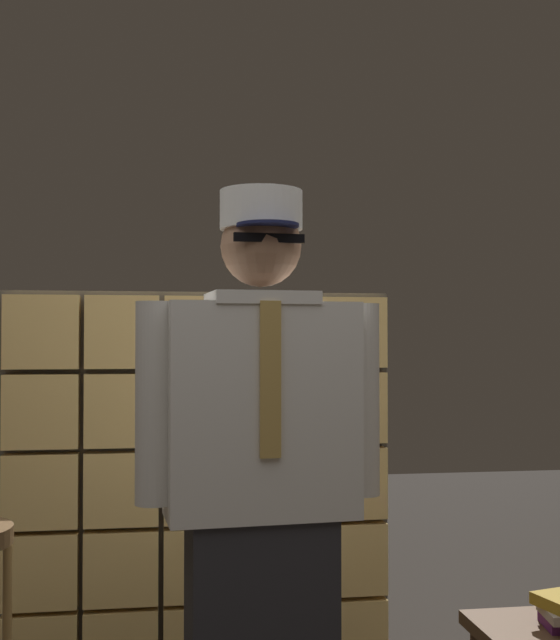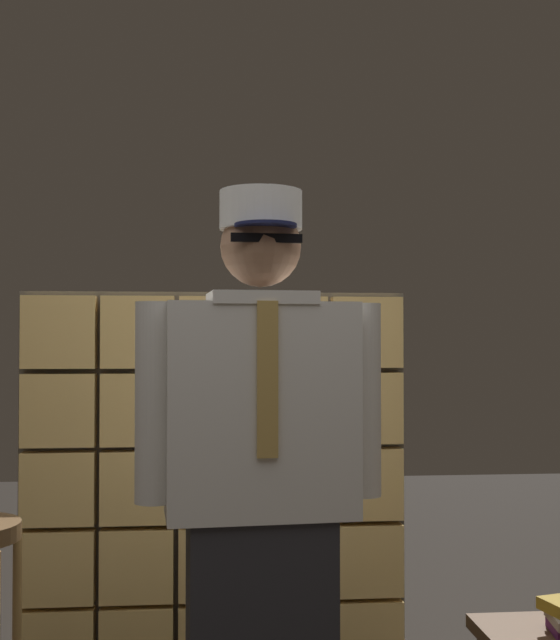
# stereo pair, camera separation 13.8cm
# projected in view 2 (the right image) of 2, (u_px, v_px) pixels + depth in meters

# --- Properties ---
(glass_block_wall) EXTENTS (1.53, 0.10, 1.53)m
(glass_block_wall) POSITION_uv_depth(u_px,v_px,m) (215.00, 485.00, 3.24)
(glass_block_wall) COLOR #F2C672
(glass_block_wall) RESTS_ON ground
(standing_person) EXTENTS (0.69, 0.31, 1.74)m
(standing_person) POSITION_uv_depth(u_px,v_px,m) (261.00, 490.00, 2.27)
(standing_person) COLOR #28282D
(standing_person) RESTS_ON ground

